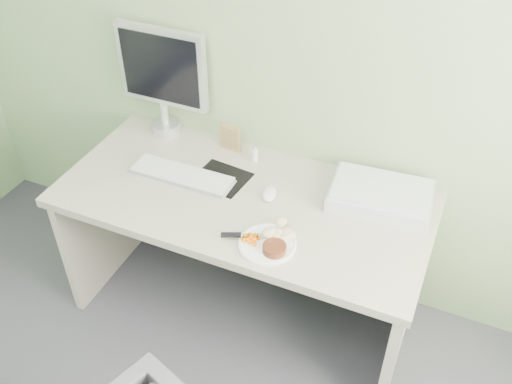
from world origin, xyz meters
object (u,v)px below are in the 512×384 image
at_px(desk, 244,227).
at_px(monitor, 163,76).
at_px(scanner, 381,196).
at_px(plate, 267,244).

bearing_deg(desk, monitor, 150.27).
relative_size(desk, scanner, 3.82).
bearing_deg(plate, desk, 132.23).
relative_size(desk, plate, 7.06).
height_order(desk, plate, plate).
distance_m(scanner, monitor, 1.13).
relative_size(desk, monitor, 3.00).
xyz_separation_m(plate, monitor, (-0.76, 0.55, 0.29)).
distance_m(plate, scanner, 0.54).
distance_m(desk, plate, 0.37).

